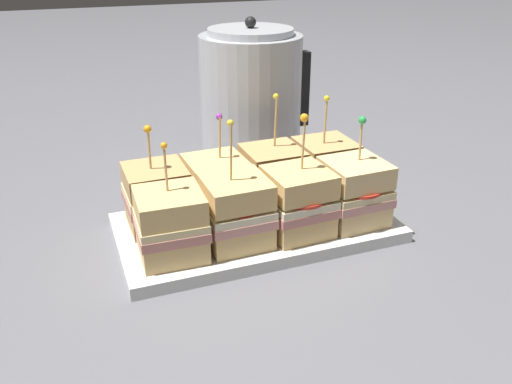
{
  "coord_description": "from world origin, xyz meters",
  "views": [
    {
      "loc": [
        -0.25,
        -0.65,
        0.4
      ],
      "look_at": [
        0.0,
        0.0,
        0.07
      ],
      "focal_mm": 38.0,
      "sensor_mm": 36.0,
      "label": 1
    }
  ],
  "objects_px": {
    "sandwich_back_center_left": "(216,187)",
    "sandwich_back_far_right": "(325,170)",
    "serving_platter": "(256,228)",
    "sandwich_front_far_left": "(171,224)",
    "kettle_steel": "(251,98)",
    "sandwich_front_far_right": "(354,192)",
    "sandwich_front_center_right": "(298,202)",
    "sandwich_back_far_left": "(157,197)",
    "sandwich_back_center_right": "(272,178)",
    "sandwich_front_center_left": "(236,212)"
  },
  "relations": [
    {
      "from": "sandwich_front_center_left",
      "to": "sandwich_back_center_left",
      "type": "distance_m",
      "value": 0.09
    },
    {
      "from": "sandwich_back_far_right",
      "to": "sandwich_back_center_right",
      "type": "bearing_deg",
      "value": -179.83
    },
    {
      "from": "sandwich_back_far_left",
      "to": "kettle_steel",
      "type": "xyz_separation_m",
      "value": [
        0.23,
        0.24,
        0.06
      ]
    },
    {
      "from": "serving_platter",
      "to": "sandwich_front_center_right",
      "type": "bearing_deg",
      "value": -46.15
    },
    {
      "from": "sandwich_back_far_left",
      "to": "sandwich_front_far_right",
      "type": "bearing_deg",
      "value": -18.41
    },
    {
      "from": "serving_platter",
      "to": "sandwich_front_far_left",
      "type": "bearing_deg",
      "value": -161.65
    },
    {
      "from": "sandwich_front_far_right",
      "to": "sandwich_back_far_left",
      "type": "height_order",
      "value": "sandwich_front_far_right"
    },
    {
      "from": "sandwich_back_far_right",
      "to": "sandwich_back_center_left",
      "type": "bearing_deg",
      "value": 179.88
    },
    {
      "from": "sandwich_front_center_right",
      "to": "sandwich_back_far_left",
      "type": "xyz_separation_m",
      "value": [
        -0.18,
        0.09,
        -0.0
      ]
    },
    {
      "from": "sandwich_front_far_left",
      "to": "sandwich_front_far_right",
      "type": "xyz_separation_m",
      "value": [
        0.27,
        -0.0,
        0.0
      ]
    },
    {
      "from": "sandwich_back_far_left",
      "to": "sandwich_back_center_left",
      "type": "relative_size",
      "value": 0.98
    },
    {
      "from": "sandwich_front_far_left",
      "to": "sandwich_front_far_right",
      "type": "distance_m",
      "value": 0.27
    },
    {
      "from": "sandwich_back_far_left",
      "to": "sandwich_back_far_right",
      "type": "xyz_separation_m",
      "value": [
        0.27,
        0.0,
        0.0
      ]
    },
    {
      "from": "sandwich_front_far_right",
      "to": "kettle_steel",
      "type": "xyz_separation_m",
      "value": [
        -0.04,
        0.32,
        0.06
      ]
    },
    {
      "from": "sandwich_back_center_left",
      "to": "sandwich_front_far_right",
      "type": "bearing_deg",
      "value": -26.84
    },
    {
      "from": "kettle_steel",
      "to": "sandwich_back_far_left",
      "type": "bearing_deg",
      "value": -134.24
    },
    {
      "from": "sandwich_back_far_left",
      "to": "sandwich_back_center_right",
      "type": "bearing_deg",
      "value": 0.31
    },
    {
      "from": "sandwich_back_center_left",
      "to": "sandwich_back_far_right",
      "type": "bearing_deg",
      "value": -0.12
    },
    {
      "from": "sandwich_front_center_right",
      "to": "kettle_steel",
      "type": "distance_m",
      "value": 0.33
    },
    {
      "from": "sandwich_back_center_left",
      "to": "serving_platter",
      "type": "bearing_deg",
      "value": -44.64
    },
    {
      "from": "sandwich_back_center_left",
      "to": "sandwich_back_center_right",
      "type": "distance_m",
      "value": 0.09
    },
    {
      "from": "sandwich_back_center_right",
      "to": "kettle_steel",
      "type": "relative_size",
      "value": 0.65
    },
    {
      "from": "sandwich_front_far_right",
      "to": "sandwich_back_far_left",
      "type": "relative_size",
      "value": 1.03
    },
    {
      "from": "sandwich_front_far_left",
      "to": "sandwich_front_center_right",
      "type": "relative_size",
      "value": 0.9
    },
    {
      "from": "sandwich_front_far_left",
      "to": "sandwich_back_far_right",
      "type": "xyz_separation_m",
      "value": [
        0.27,
        0.09,
        0.0
      ]
    },
    {
      "from": "sandwich_front_far_left",
      "to": "sandwich_back_center_left",
      "type": "relative_size",
      "value": 0.98
    },
    {
      "from": "sandwich_front_far_right",
      "to": "sandwich_back_center_right",
      "type": "height_order",
      "value": "sandwich_back_center_right"
    },
    {
      "from": "sandwich_front_far_right",
      "to": "serving_platter",
      "type": "bearing_deg",
      "value": 161.21
    },
    {
      "from": "sandwich_back_far_left",
      "to": "sandwich_back_center_right",
      "type": "relative_size",
      "value": 0.87
    },
    {
      "from": "sandwich_front_center_right",
      "to": "sandwich_front_far_left",
      "type": "bearing_deg",
      "value": 179.33
    },
    {
      "from": "sandwich_back_center_right",
      "to": "sandwich_back_center_left",
      "type": "bearing_deg",
      "value": 179.59
    },
    {
      "from": "sandwich_back_center_right",
      "to": "sandwich_front_far_left",
      "type": "bearing_deg",
      "value": -153.33
    },
    {
      "from": "serving_platter",
      "to": "sandwich_front_center_left",
      "type": "bearing_deg",
      "value": -135.73
    },
    {
      "from": "sandwich_front_far_left",
      "to": "sandwich_back_far_right",
      "type": "relative_size",
      "value": 0.92
    },
    {
      "from": "serving_platter",
      "to": "sandwich_back_center_right",
      "type": "relative_size",
      "value": 2.29
    },
    {
      "from": "sandwich_front_far_right",
      "to": "sandwich_back_far_right",
      "type": "distance_m",
      "value": 0.09
    },
    {
      "from": "sandwich_front_far_left",
      "to": "kettle_steel",
      "type": "distance_m",
      "value": 0.4
    },
    {
      "from": "sandwich_front_center_left",
      "to": "sandwich_back_far_right",
      "type": "distance_m",
      "value": 0.2
    },
    {
      "from": "sandwich_back_center_left",
      "to": "kettle_steel",
      "type": "relative_size",
      "value": 0.58
    },
    {
      "from": "sandwich_back_center_left",
      "to": "sandwich_back_center_right",
      "type": "height_order",
      "value": "sandwich_back_center_right"
    },
    {
      "from": "kettle_steel",
      "to": "sandwich_front_far_right",
      "type": "bearing_deg",
      "value": -83.44
    },
    {
      "from": "sandwich_front_far_left",
      "to": "sandwich_back_far_left",
      "type": "relative_size",
      "value": 1.01
    },
    {
      "from": "sandwich_front_center_right",
      "to": "sandwich_back_center_right",
      "type": "height_order",
      "value": "sandwich_back_center_right"
    },
    {
      "from": "sandwich_front_far_left",
      "to": "serving_platter",
      "type": "bearing_deg",
      "value": 18.35
    },
    {
      "from": "sandwich_front_center_left",
      "to": "sandwich_back_far_left",
      "type": "height_order",
      "value": "sandwich_front_center_left"
    },
    {
      "from": "sandwich_front_center_right",
      "to": "kettle_steel",
      "type": "bearing_deg",
      "value": 81.07
    },
    {
      "from": "sandwich_front_center_right",
      "to": "kettle_steel",
      "type": "xyz_separation_m",
      "value": [
        0.05,
        0.33,
        0.06
      ]
    },
    {
      "from": "sandwich_front_center_left",
      "to": "sandwich_front_far_right",
      "type": "relative_size",
      "value": 1.12
    },
    {
      "from": "serving_platter",
      "to": "sandwich_front_far_left",
      "type": "relative_size",
      "value": 2.59
    },
    {
      "from": "sandwich_front_far_right",
      "to": "sandwich_back_far_left",
      "type": "distance_m",
      "value": 0.28
    }
  ]
}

